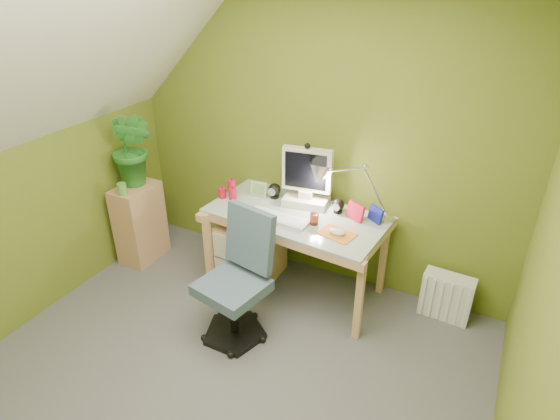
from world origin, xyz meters
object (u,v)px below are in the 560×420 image
at_px(side_ledge, 140,223).
at_px(task_chair, 232,287).
at_px(desk, 296,253).
at_px(monitor, 307,173).
at_px(radiator, 446,296).
at_px(desk_lamp, 365,178).
at_px(potted_plant, 132,149).

height_order(side_ledge, task_chair, task_chair).
xyz_separation_m(desk, monitor, (-0.00, 0.18, 0.62)).
distance_m(desk, radiator, 1.18).
xyz_separation_m(monitor, task_chair, (-0.16, -0.85, -0.54)).
height_order(monitor, task_chair, monitor).
height_order(side_ledge, radiator, side_ledge).
xyz_separation_m(desk, task_chair, (-0.16, -0.67, 0.08)).
xyz_separation_m(monitor, desk_lamp, (0.45, 0.00, 0.05)).
distance_m(desk_lamp, task_chair, 1.20).
distance_m(desk_lamp, potted_plant, 1.90).
height_order(desk, monitor, monitor).
bearing_deg(side_ledge, desk_lamp, 11.35).
height_order(monitor, radiator, monitor).
height_order(task_chair, radiator, task_chair).
height_order(desk, potted_plant, potted_plant).
height_order(potted_plant, task_chair, potted_plant).
relative_size(desk, potted_plant, 2.06).
bearing_deg(desk_lamp, side_ledge, -167.77).
distance_m(desk_lamp, side_ledge, 2.02).
relative_size(desk_lamp, potted_plant, 0.96).
bearing_deg(potted_plant, task_chair, -22.76).
relative_size(desk_lamp, task_chair, 0.72).
bearing_deg(side_ledge, potted_plant, 90.00).
relative_size(desk, task_chair, 1.54).
bearing_deg(monitor, task_chair, -109.09).
xyz_separation_m(potted_plant, task_chair, (1.26, -0.53, -0.60)).
distance_m(desk_lamp, radiator, 1.09).
bearing_deg(desk_lamp, task_chair, -124.75).
height_order(desk, desk_lamp, desk_lamp).
bearing_deg(potted_plant, radiator, 8.33).
distance_m(desk, desk_lamp, 0.82).
xyz_separation_m(side_ledge, radiator, (2.56, 0.43, -0.17)).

